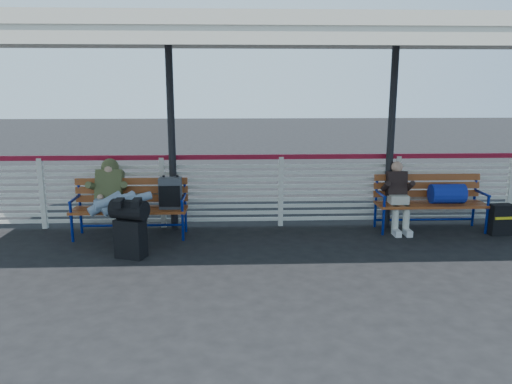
{
  "coord_description": "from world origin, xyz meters",
  "views": [
    {
      "loc": [
        -0.77,
        -6.38,
        2.38
      ],
      "look_at": [
        -0.46,
        1.0,
        0.79
      ],
      "focal_mm": 35.0,
      "sensor_mm": 36.0,
      "label": 1
    }
  ],
  "objects_px": {
    "bench_left": "(145,199)",
    "bench_right": "(438,196)",
    "traveler_man": "(115,198)",
    "suitcase_side": "(500,219)",
    "companion_person": "(398,196)",
    "luggage_stack": "(130,226)"
  },
  "relations": [
    {
      "from": "traveler_man",
      "to": "luggage_stack",
      "type": "bearing_deg",
      "value": -63.3
    },
    {
      "from": "traveler_man",
      "to": "companion_person",
      "type": "height_order",
      "value": "traveler_man"
    },
    {
      "from": "companion_person",
      "to": "luggage_stack",
      "type": "bearing_deg",
      "value": -164.45
    },
    {
      "from": "luggage_stack",
      "to": "bench_right",
      "type": "height_order",
      "value": "bench_right"
    },
    {
      "from": "traveler_man",
      "to": "bench_right",
      "type": "bearing_deg",
      "value": 5.32
    },
    {
      "from": "traveler_man",
      "to": "bench_left",
      "type": "bearing_deg",
      "value": 42.34
    },
    {
      "from": "traveler_man",
      "to": "suitcase_side",
      "type": "relative_size",
      "value": 3.26
    },
    {
      "from": "bench_right",
      "to": "companion_person",
      "type": "relative_size",
      "value": 1.57
    },
    {
      "from": "bench_right",
      "to": "suitcase_side",
      "type": "distance_m",
      "value": 1.04
    },
    {
      "from": "traveler_man",
      "to": "companion_person",
      "type": "bearing_deg",
      "value": 5.95
    },
    {
      "from": "bench_left",
      "to": "bench_right",
      "type": "bearing_deg",
      "value": 1.66
    },
    {
      "from": "companion_person",
      "to": "suitcase_side",
      "type": "height_order",
      "value": "companion_person"
    },
    {
      "from": "luggage_stack",
      "to": "bench_left",
      "type": "distance_m",
      "value": 1.04
    },
    {
      "from": "suitcase_side",
      "to": "bench_right",
      "type": "bearing_deg",
      "value": 157.09
    },
    {
      "from": "bench_left",
      "to": "traveler_man",
      "type": "bearing_deg",
      "value": -137.66
    },
    {
      "from": "traveler_man",
      "to": "companion_person",
      "type": "xyz_separation_m",
      "value": [
        4.5,
        0.47,
        -0.11
      ]
    },
    {
      "from": "bench_right",
      "to": "traveler_man",
      "type": "distance_m",
      "value": 5.19
    },
    {
      "from": "luggage_stack",
      "to": "suitcase_side",
      "type": "xyz_separation_m",
      "value": [
        5.75,
        0.86,
        -0.2
      ]
    },
    {
      "from": "luggage_stack",
      "to": "suitcase_side",
      "type": "relative_size",
      "value": 1.66
    },
    {
      "from": "bench_left",
      "to": "traveler_man",
      "type": "relative_size",
      "value": 1.1
    },
    {
      "from": "luggage_stack",
      "to": "companion_person",
      "type": "height_order",
      "value": "companion_person"
    },
    {
      "from": "bench_right",
      "to": "bench_left",
      "type": "bearing_deg",
      "value": -178.34
    }
  ]
}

